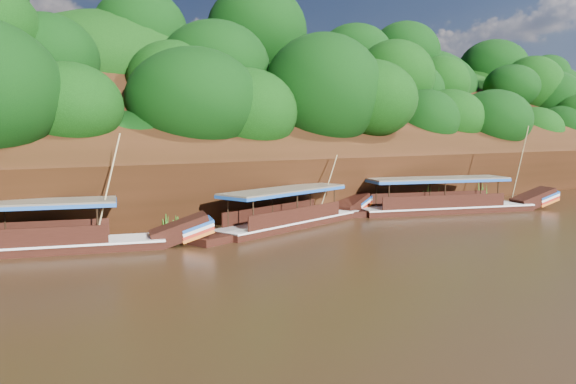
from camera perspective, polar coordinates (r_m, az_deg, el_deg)
name	(u,v)px	position (r m, az deg, el deg)	size (l,w,h in m)	color
ground	(369,250)	(26.12, 8.22, -5.83)	(160.00, 160.00, 0.00)	black
riverbank	(179,176)	(45.31, -11.03, 1.64)	(120.00, 30.06, 19.40)	black
boat_0	(457,204)	(39.39, 16.77, -1.18)	(14.36, 6.10, 6.19)	black
boat_1	(299,217)	(32.44, 1.18, -2.51)	(12.77, 5.51, 4.43)	black
boat_2	(40,241)	(27.58, -23.93, -4.56)	(14.69, 5.95, 5.75)	black
reeds	(227,211)	(32.39, -6.22, -1.95)	(48.42, 2.42, 2.30)	#34731C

